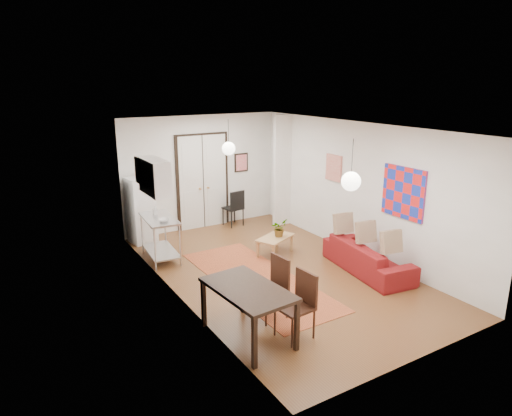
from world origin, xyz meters
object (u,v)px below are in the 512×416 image
fridge (141,210)px  dining_chair_far (291,299)px  dining_chair_near (266,282)px  dining_table (248,293)px  black_side_chair (231,204)px  sofa (368,257)px  coffee_table (275,239)px  kitchen_counter (160,232)px

fridge → dining_chair_far: 5.23m
dining_chair_near → dining_table: bearing=-57.5°
dining_chair_far → black_side_chair: dining_chair_far is taller
sofa → coffee_table: 2.06m
black_side_chair → fridge: bearing=-5.9°
dining_table → dining_chair_far: size_ratio=1.52×
black_side_chair → dining_chair_far: bearing=63.0°
kitchen_counter → dining_chair_near: 3.28m
kitchen_counter → dining_table: size_ratio=0.82×
sofa → dining_chair_near: bearing=107.0°
coffee_table → dining_chair_far: bearing=-119.5°
coffee_table → black_side_chair: size_ratio=1.05×
coffee_table → dining_chair_near: (-1.63, -2.19, 0.24)m
dining_chair_far → black_side_chair: 5.59m
kitchen_counter → black_side_chair: size_ratio=1.31×
kitchen_counter → dining_chair_far: 3.97m
coffee_table → kitchen_counter: size_ratio=0.81×
sofa → black_side_chair: size_ratio=2.18×
fridge → black_side_chair: fridge is taller
sofa → dining_table: size_ratio=1.37×
kitchen_counter → sofa: bearing=-35.1°
kitchen_counter → dining_chair_near: (0.64, -3.21, -0.02)m
dining_chair_far → dining_table: bearing=-117.0°
coffee_table → dining_table: (-2.23, -2.64, 0.38)m
dining_table → dining_chair_far: bearing=-22.4°
kitchen_counter → dining_table: bearing=-84.6°
coffee_table → black_side_chair: bearing=85.6°
kitchen_counter → black_side_chair: (2.45, 1.37, -0.04)m
dining_chair_near → dining_chair_far: bearing=-4.5°
coffee_table → fridge: size_ratio=0.65×
black_side_chair → dining_table: bearing=56.3°
sofa → dining_chair_near: (-2.70, -0.43, 0.28)m
sofa → coffee_table: sofa is taller
sofa → fridge: bearing=47.4°
dining_chair_far → dining_chair_near: bearing=175.5°
dining_chair_near → fridge: bearing=-176.4°
dining_table → black_side_chair: 5.59m
sofa → kitchen_counter: kitchen_counter is taller
coffee_table → dining_chair_near: dining_chair_near is taller
dining_table → coffee_table: bearing=49.8°
dining_chair_near → black_side_chair: 4.93m
dining_table → dining_chair_near: 0.76m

